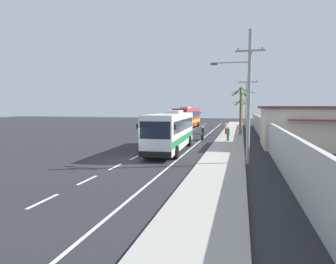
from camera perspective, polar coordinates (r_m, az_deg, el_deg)
The scene contains 15 objects.
ground_plane at distance 21.32m, azimuth -8.14°, elevation -5.77°, with size 160.00×160.00×0.00m, color #28282D.
sidewalk_kerb at distance 29.61m, azimuth 11.85°, elevation -2.63°, with size 3.20×90.00×0.14m, color #A8A399.
lane_markings at distance 34.72m, azimuth 4.43°, elevation -1.52°, with size 3.62×71.00×0.01m.
boundary_wall at distance 33.52m, azimuth 18.71°, elevation 0.20°, with size 0.24×60.00×2.58m, color #B2B2AD.
coach_bus_foreground at distance 25.80m, azimuth 0.63°, elevation 0.44°, with size 3.19×11.69×3.65m.
coach_bus_far_lane at distance 52.75m, azimuth 3.87°, elevation 2.98°, with size 3.36×11.65×3.96m.
motorcycle_beside_bus at distance 34.24m, azimuth 6.92°, elevation -0.50°, with size 0.56×1.96×1.67m.
pedestrian_near_kerb at distance 32.77m, azimuth 11.91°, elevation -0.35°, with size 0.36×0.36×1.55m.
pedestrian_midwalk at distance 41.20m, azimuth 11.51°, elevation 0.80°, with size 0.36×0.36×1.61m.
utility_pole_nearest at distance 20.26m, azimuth 15.62°, elevation 7.38°, with size 3.58×0.24×9.14m.
utility_pole_mid at distance 37.39m, azimuth 15.66°, elevation 5.30°, with size 2.43×0.24×8.05m.
utility_pole_far at distance 54.54m, azimuth 15.26°, elevation 5.43°, with size 3.14×0.24×8.43m.
palm_nearest at distance 39.88m, azimuth 14.38°, elevation 5.75°, with size 3.37×3.43×6.62m.
palm_second at distance 43.73m, azimuth 14.48°, elevation 4.80°, with size 2.99×3.07×5.19m.
roadside_building at distance 31.09m, azimuth 29.73°, elevation 0.81°, with size 12.97×7.46×4.04m.
Camera 1 is at (8.07, -19.32, 4.00)m, focal length 30.48 mm.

